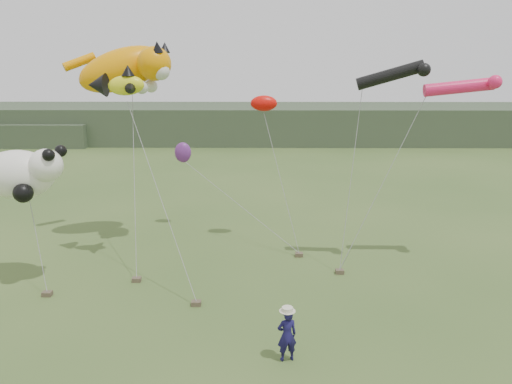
# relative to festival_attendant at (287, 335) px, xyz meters

# --- Properties ---
(ground) EXTENTS (120.00, 120.00, 0.00)m
(ground) POSITION_rel_festival_attendant_xyz_m (-1.90, 0.40, -0.84)
(ground) COLOR #385123
(ground) RESTS_ON ground
(headland) EXTENTS (90.00, 13.00, 4.00)m
(headland) POSITION_rel_festival_attendant_xyz_m (-5.01, 45.09, 1.09)
(headland) COLOR #2D3D28
(headland) RESTS_ON ground
(festival_attendant) EXTENTS (0.69, 0.53, 1.67)m
(festival_attendant) POSITION_rel_festival_attendant_xyz_m (0.00, 0.00, 0.00)
(festival_attendant) COLOR #151243
(festival_attendant) RESTS_ON ground
(sandbag_anchors) EXTENTS (12.07, 5.21, 0.18)m
(sandbag_anchors) POSITION_rel_festival_attendant_xyz_m (-2.93, 5.65, -0.75)
(sandbag_anchors) COLOR brown
(sandbag_anchors) RESTS_ON ground
(cat_kite) EXTENTS (5.58, 3.18, 3.07)m
(cat_kite) POSITION_rel_festival_attendant_xyz_m (-7.05, 10.75, 7.70)
(cat_kite) COLOR orange
(cat_kite) RESTS_ON ground
(fish_kite) EXTENTS (2.56, 1.74, 1.34)m
(fish_kite) POSITION_rel_festival_attendant_xyz_m (-6.98, 8.07, 7.07)
(fish_kite) COLOR yellow
(fish_kite) RESTS_ON ground
(tube_kites) EXTENTS (6.01, 1.39, 1.55)m
(tube_kites) POSITION_rel_festival_attendant_xyz_m (6.39, 7.87, 7.25)
(tube_kites) COLOR black
(tube_kites) RESTS_ON ground
(panda_kite) EXTENTS (3.41, 2.20, 2.12)m
(panda_kite) POSITION_rel_festival_attendant_xyz_m (-10.20, 5.64, 3.74)
(panda_kite) COLOR white
(panda_kite) RESTS_ON ground
(misc_kites) EXTENTS (5.43, 2.97, 3.72)m
(misc_kites) POSITION_rel_festival_attendant_xyz_m (-2.61, 11.74, 4.83)
(misc_kites) COLOR red
(misc_kites) RESTS_ON ground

